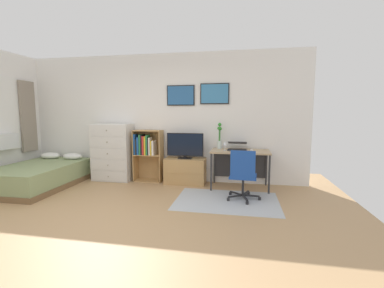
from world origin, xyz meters
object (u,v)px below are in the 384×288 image
object	(u,v)px
tv_stand	(185,171)
computer_mouse	(252,150)
desk	(240,157)
laptop	(237,146)
television	(185,146)
office_chair	(243,174)
bookshelf	(147,151)
bamboo_vase	(220,136)
dresser	(113,152)
bed	(40,175)
wine_glass	(225,144)

from	to	relation	value
tv_stand	computer_mouse	world-z (taller)	computer_mouse
tv_stand	desk	distance (m)	1.16
laptop	tv_stand	bearing A→B (deg)	-179.99
television	desk	xyz separation A→B (m)	(1.11, -0.02, -0.18)
television	office_chair	size ratio (longest dim) A/B	0.88
bookshelf	bamboo_vase	xyz separation A→B (m)	(1.55, 0.03, 0.34)
dresser	television	distance (m)	1.62
bed	bamboo_vase	world-z (taller)	bamboo_vase
desk	computer_mouse	distance (m)	0.28
bed	bamboo_vase	bearing A→B (deg)	11.97
laptop	bamboo_vase	distance (m)	0.42
bookshelf	wine_glass	xyz separation A→B (m)	(1.67, -0.24, 0.22)
bed	tv_stand	xyz separation A→B (m)	(2.81, 0.76, 0.04)
bookshelf	television	size ratio (longest dim) A/B	1.45
desk	wine_glass	xyz separation A→B (m)	(-0.29, -0.15, 0.27)
dresser	wine_glass	distance (m)	2.45
office_chair	desk	bearing A→B (deg)	97.24
bookshelf	television	distance (m)	0.86
computer_mouse	bamboo_vase	xyz separation A→B (m)	(-0.63, 0.21, 0.24)
bed	dresser	size ratio (longest dim) A/B	1.58
bamboo_vase	wine_glass	distance (m)	0.32
tv_stand	laptop	size ratio (longest dim) A/B	2.08
television	tv_stand	bearing A→B (deg)	90.00
laptop	wine_glass	distance (m)	0.30
desk	bamboo_vase	distance (m)	0.58
television	office_chair	bearing A→B (deg)	-36.18
bookshelf	television	world-z (taller)	bookshelf
television	office_chair	xyz separation A→B (m)	(1.17, -0.85, -0.33)
desk	laptop	size ratio (longest dim) A/B	2.78
television	office_chair	world-z (taller)	television
wine_glass	computer_mouse	bearing A→B (deg)	6.69
desk	laptop	bearing A→B (deg)	154.42
tv_stand	bamboo_vase	world-z (taller)	bamboo_vase
desk	wine_glass	world-z (taller)	wine_glass
dresser	desk	distance (m)	2.72
bamboo_vase	tv_stand	bearing A→B (deg)	-174.00
bed	bookshelf	xyz separation A→B (m)	(1.96, 0.80, 0.43)
tv_stand	television	distance (m)	0.52
laptop	computer_mouse	world-z (taller)	laptop
desk	laptop	distance (m)	0.20
desk	laptop	world-z (taller)	laptop
bookshelf	laptop	size ratio (longest dim) A/B	2.75
bookshelf	office_chair	xyz separation A→B (m)	(2.02, -0.92, -0.20)
office_chair	laptop	xyz separation A→B (m)	(-0.12, 0.86, 0.35)
bookshelf	office_chair	world-z (taller)	bookshelf
dresser	tv_stand	distance (m)	1.65
bookshelf	television	xyz separation A→B (m)	(0.85, -0.07, 0.13)
office_chair	laptop	size ratio (longest dim) A/B	2.15
bookshelf	laptop	distance (m)	1.91
dresser	bed	bearing A→B (deg)	-148.27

